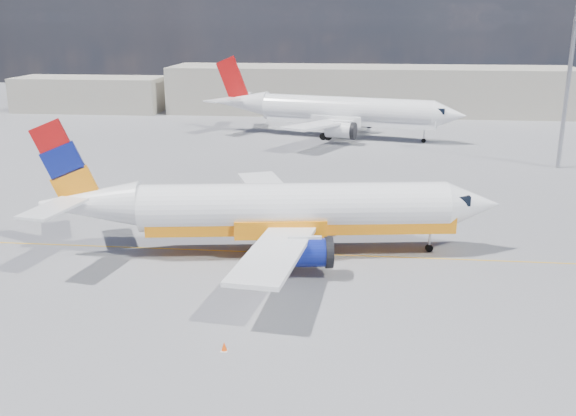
# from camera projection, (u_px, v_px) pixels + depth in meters

# --- Properties ---
(ground) EXTENTS (240.00, 240.00, 0.00)m
(ground) POSITION_uv_depth(u_px,v_px,m) (313.00, 270.00, 42.94)
(ground) COLOR #5D5D62
(ground) RESTS_ON ground
(taxi_line) EXTENTS (70.00, 0.15, 0.01)m
(taxi_line) POSITION_uv_depth(u_px,v_px,m) (316.00, 254.00, 45.80)
(taxi_line) COLOR gold
(taxi_line) RESTS_ON ground
(terminal_main) EXTENTS (70.00, 14.00, 8.00)m
(terminal_main) POSITION_uv_depth(u_px,v_px,m) (370.00, 90.00, 112.79)
(terminal_main) COLOR #AAA292
(terminal_main) RESTS_ON ground
(terminal_annex) EXTENTS (26.00, 10.00, 6.00)m
(terminal_annex) POSITION_uv_depth(u_px,v_px,m) (90.00, 94.00, 115.19)
(terminal_annex) COLOR #AAA292
(terminal_annex) RESTS_ON ground
(main_jet) EXTENTS (32.70, 25.55, 9.89)m
(main_jet) POSITION_uv_depth(u_px,v_px,m) (279.00, 210.00, 44.95)
(main_jet) COLOR white
(main_jet) RESTS_ON ground
(second_jet) EXTENTS (36.23, 27.70, 10.94)m
(second_jet) POSITION_uv_depth(u_px,v_px,m) (339.00, 112.00, 89.29)
(second_jet) COLOR white
(second_jet) RESTS_ON ground
(traffic_cone) EXTENTS (0.35, 0.35, 0.49)m
(traffic_cone) POSITION_uv_depth(u_px,v_px,m) (224.00, 347.00, 32.46)
(traffic_cone) COLOR white
(traffic_cone) RESTS_ON ground
(floodlight_mast) EXTENTS (1.59, 1.59, 21.75)m
(floodlight_mast) POSITION_uv_depth(u_px,v_px,m) (572.00, 49.00, 68.37)
(floodlight_mast) COLOR #9D9DA5
(floodlight_mast) RESTS_ON ground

